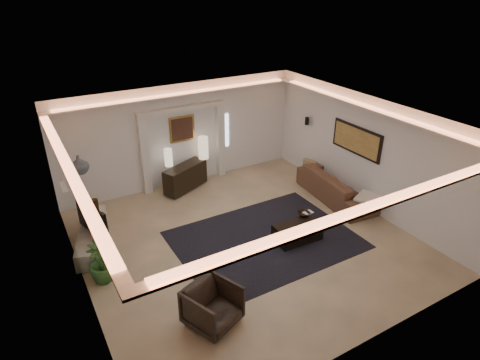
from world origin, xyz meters
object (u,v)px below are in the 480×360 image
sofa (336,186)px  coffee_table (297,232)px  armchair (213,306)px  console (185,177)px

sofa → coffee_table: (-2.11, -1.05, -0.16)m
coffee_table → armchair: 3.10m
console → sofa: 4.17m
coffee_table → armchair: size_ratio=1.26×
console → coffee_table: size_ratio=1.30×
coffee_table → armchair: armchair is taller
console → coffee_table: bearing=-95.8°
sofa → coffee_table: size_ratio=2.37×
sofa → armchair: 5.45m
sofa → armchair: (-4.92, -2.35, 0.02)m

